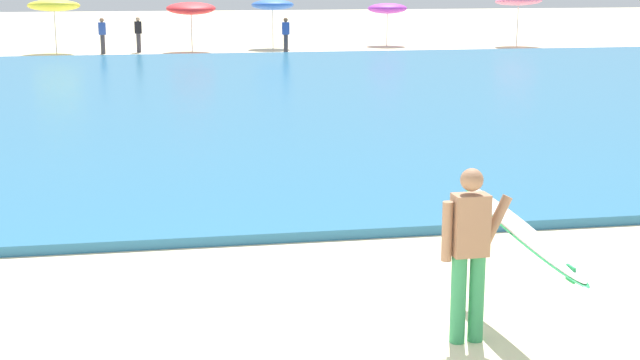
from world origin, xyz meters
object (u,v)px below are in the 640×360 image
(beach_umbrella_5, at_px, (519,1))
(beach_umbrella_2, at_px, (191,8))
(surfer_with_board, at_px, (492,239))
(beach_umbrella_4, at_px, (387,8))
(beachgoer_near_row_mid, at_px, (286,34))
(beachgoer_near_row_left, at_px, (138,33))
(beachgoer_near_row_right, at_px, (102,35))
(beach_umbrella_1, at_px, (54,6))
(beach_umbrella_3, at_px, (273,5))

(beach_umbrella_5, bearing_deg, beach_umbrella_2, -178.56)
(surfer_with_board, distance_m, beach_umbrella_4, 36.97)
(beach_umbrella_4, relative_size, beachgoer_near_row_mid, 1.31)
(beachgoer_near_row_left, bearing_deg, beach_umbrella_5, 1.16)
(beach_umbrella_4, xyz_separation_m, beachgoer_near_row_right, (-13.47, -2.42, -0.95))
(beach_umbrella_2, distance_m, beach_umbrella_5, 15.68)
(beach_umbrella_5, bearing_deg, beachgoer_near_row_left, -178.84)
(beach_umbrella_5, relative_size, beachgoer_near_row_mid, 1.54)
(beach_umbrella_5, bearing_deg, beach_umbrella_4, 166.09)
(beach_umbrella_1, bearing_deg, beach_umbrella_5, 0.81)
(beachgoer_near_row_mid, bearing_deg, beachgoer_near_row_right, 170.70)
(beach_umbrella_3, distance_m, beachgoer_near_row_left, 6.43)
(beach_umbrella_4, distance_m, beachgoer_near_row_left, 12.11)
(beach_umbrella_2, bearing_deg, beachgoer_near_row_left, 179.28)
(beach_umbrella_1, height_order, beach_umbrella_4, beach_umbrella_1)
(beachgoer_near_row_left, height_order, beachgoer_near_row_mid, same)
(beach_umbrella_1, xyz_separation_m, beachgoer_near_row_mid, (9.98, -1.90, -1.25))
(beach_umbrella_3, height_order, beachgoer_near_row_right, beach_umbrella_3)
(beach_umbrella_5, relative_size, beachgoer_near_row_left, 1.54)
(beach_umbrella_3, bearing_deg, beach_umbrella_1, -173.42)
(beach_umbrella_2, xyz_separation_m, beachgoer_near_row_mid, (4.03, -1.81, -1.09))
(beach_umbrella_1, xyz_separation_m, beachgoer_near_row_left, (3.58, -0.06, -1.25))
(beach_umbrella_4, height_order, beachgoer_near_row_mid, beach_umbrella_4)
(beach_umbrella_1, relative_size, beachgoer_near_row_mid, 1.54)
(beachgoer_near_row_mid, bearing_deg, surfer_with_board, -94.62)
(beach_umbrella_2, relative_size, beachgoer_near_row_left, 1.43)
(beach_umbrella_4, bearing_deg, beach_umbrella_2, -168.71)
(surfer_with_board, bearing_deg, beach_umbrella_1, 102.14)
(beach_umbrella_4, relative_size, beachgoer_near_row_right, 1.31)
(beach_umbrella_5, distance_m, beachgoer_near_row_right, 19.64)
(beachgoer_near_row_left, bearing_deg, surfer_with_board, -83.69)
(beach_umbrella_2, height_order, beach_umbrella_5, beach_umbrella_5)
(beachgoer_near_row_left, relative_size, beachgoer_near_row_mid, 1.00)
(beach_umbrella_1, xyz_separation_m, beach_umbrella_4, (15.51, 1.82, -0.30))
(beachgoer_near_row_right, bearing_deg, beachgoer_near_row_left, 19.34)
(beach_umbrella_1, bearing_deg, beachgoer_near_row_left, -0.94)
(beach_umbrella_4, relative_size, beachgoer_near_row_left, 1.31)
(beach_umbrella_2, xyz_separation_m, beach_umbrella_5, (15.67, 0.39, 0.22))
(beach_umbrella_4, bearing_deg, beachgoer_near_row_right, -169.81)
(beach_umbrella_2, distance_m, beachgoer_near_row_left, 2.60)
(surfer_with_board, height_order, beachgoer_near_row_mid, surfer_with_board)
(beach_umbrella_4, distance_m, beachgoer_near_row_right, 13.71)
(beach_umbrella_5, xyz_separation_m, beachgoer_near_row_mid, (-11.65, -2.20, -1.31))
(surfer_with_board, distance_m, beachgoer_near_row_mid, 32.44)
(beach_umbrella_2, height_order, beachgoer_near_row_left, beach_umbrella_2)
(surfer_with_board, height_order, beachgoer_near_row_left, surfer_with_board)
(beach_umbrella_1, height_order, beachgoer_near_row_right, beach_umbrella_1)
(beach_umbrella_4, bearing_deg, surfer_with_board, -102.74)
(surfer_with_board, bearing_deg, beach_umbrella_2, 92.37)
(beach_umbrella_3, height_order, beachgoer_near_row_mid, beach_umbrella_3)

